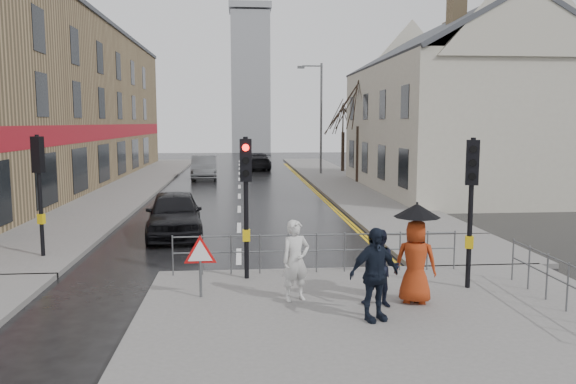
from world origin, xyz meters
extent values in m
plane|color=black|center=(0.00, 0.00, 0.00)|extent=(120.00, 120.00, 0.00)
cube|color=#605E5B|center=(3.00, -3.50, 0.07)|extent=(10.00, 9.00, 0.14)
cube|color=#605E5B|center=(-6.50, 23.00, 0.07)|extent=(4.00, 44.00, 0.14)
cube|color=#605E5B|center=(6.50, 25.00, 0.07)|extent=(4.00, 40.00, 0.14)
cube|color=#605E5B|center=(6.50, 3.00, 0.07)|extent=(4.00, 4.20, 0.14)
cube|color=#907853|center=(-12.00, 22.00, 5.00)|extent=(8.00, 42.00, 10.00)
cube|color=beige|center=(12.00, 18.00, 3.50)|extent=(9.00, 16.00, 7.00)
cube|color=#907853|center=(10.50, 14.00, 9.20)|extent=(0.70, 0.90, 1.80)
cube|color=#907853|center=(13.20, 22.00, 9.20)|extent=(0.70, 0.90, 1.80)
cube|color=gray|center=(1.50, 62.00, 9.00)|extent=(5.00, 5.00, 18.00)
cylinder|color=black|center=(0.20, 0.20, 1.84)|extent=(0.11, 0.11, 3.40)
cube|color=black|center=(0.20, 0.20, 2.99)|extent=(0.28, 0.22, 1.00)
cylinder|color=#FF0C07|center=(0.20, 0.06, 3.29)|extent=(0.16, 0.04, 0.16)
cylinder|color=black|center=(0.20, 0.06, 2.99)|extent=(0.16, 0.04, 0.16)
cylinder|color=black|center=(0.20, 0.06, 2.69)|extent=(0.16, 0.04, 0.16)
cube|color=gold|center=(0.20, 0.20, 1.19)|extent=(0.18, 0.14, 0.28)
cylinder|color=black|center=(5.20, -1.00, 1.84)|extent=(0.11, 0.11, 3.40)
cube|color=black|center=(5.20, -1.00, 2.99)|extent=(0.34, 0.30, 1.00)
cylinder|color=black|center=(5.15, -1.13, 3.29)|extent=(0.16, 0.09, 0.16)
cylinder|color=black|center=(5.15, -1.13, 2.99)|extent=(0.16, 0.09, 0.16)
cylinder|color=black|center=(5.15, -1.13, 2.69)|extent=(0.16, 0.09, 0.16)
cube|color=gold|center=(5.20, -1.00, 1.19)|extent=(0.22, 0.19, 0.28)
cylinder|color=black|center=(-5.50, 3.00, 1.84)|extent=(0.11, 0.11, 3.40)
cube|color=black|center=(-5.50, 3.00, 2.99)|extent=(0.34, 0.30, 1.00)
cylinder|color=black|center=(-5.45, 3.13, 3.29)|extent=(0.16, 0.09, 0.16)
cylinder|color=black|center=(-5.45, 3.13, 2.99)|extent=(0.16, 0.09, 0.16)
cylinder|color=black|center=(-5.45, 3.13, 2.69)|extent=(0.16, 0.09, 0.16)
cube|color=gold|center=(-5.50, 3.00, 1.19)|extent=(0.22, 0.19, 0.28)
cylinder|color=#595B5E|center=(-1.60, 0.60, 0.64)|extent=(0.04, 0.04, 1.00)
cylinder|color=#595B5E|center=(5.50, 0.60, 0.64)|extent=(0.04, 0.04, 1.00)
cylinder|color=#595B5E|center=(1.95, 0.60, 1.09)|extent=(7.10, 0.04, 0.04)
cylinder|color=#595B5E|center=(1.95, 0.60, 0.69)|extent=(7.10, 0.04, 0.04)
cylinder|color=#595B5E|center=(6.50, -0.50, 0.64)|extent=(0.04, 0.04, 1.00)
cylinder|color=#595B5E|center=(6.50, -2.75, 1.09)|extent=(0.04, 4.50, 0.04)
cylinder|color=#595B5E|center=(6.50, -2.75, 0.69)|extent=(0.04, 4.50, 0.04)
cylinder|color=#595B5E|center=(-0.80, -1.20, 0.56)|extent=(0.06, 0.06, 0.85)
cylinder|color=red|center=(-0.80, -1.20, 1.09)|extent=(0.80, 0.03, 0.80)
cylinder|color=white|center=(-0.80, -1.22, 1.09)|extent=(0.60, 0.03, 0.60)
cylinder|color=#595B5E|center=(6.00, 28.00, 4.14)|extent=(0.16, 0.16, 8.00)
cylinder|color=#595B5E|center=(5.30, 28.00, 7.94)|extent=(1.40, 0.10, 0.10)
cube|color=#595B5E|center=(4.50, 28.00, 7.84)|extent=(0.50, 0.25, 0.18)
cylinder|color=#31261B|center=(7.50, 22.00, 1.89)|extent=(0.26, 0.26, 3.50)
cylinder|color=#31261B|center=(8.00, 30.00, 1.64)|extent=(0.26, 0.26, 3.00)
imported|color=silver|center=(1.21, -1.58, 0.99)|extent=(0.73, 0.60, 1.71)
imported|color=black|center=(2.89, -2.12, 0.94)|extent=(0.95, 0.87, 1.59)
imported|color=#9F3212|center=(3.67, -1.95, 1.01)|extent=(0.99, 0.80, 1.75)
cylinder|color=black|center=(3.67, -1.95, 1.11)|extent=(0.02, 0.02, 1.95)
cone|color=black|center=(3.67, -1.95, 2.09)|extent=(0.96, 0.96, 0.28)
imported|color=black|center=(2.56, -2.90, 1.03)|extent=(1.13, 0.76, 1.78)
imported|color=black|center=(-2.20, 6.20, 0.77)|extent=(2.28, 4.70, 1.55)
imported|color=#4F5154|center=(-2.42, 25.92, 0.80)|extent=(1.92, 4.94, 1.60)
imported|color=black|center=(1.46, 33.40, 0.70)|extent=(2.34, 4.98, 1.40)
camera|label=1|loc=(0.08, -13.01, 3.86)|focal=35.00mm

